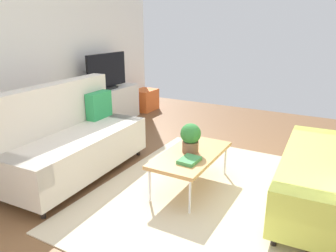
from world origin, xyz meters
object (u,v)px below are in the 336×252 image
at_px(couch_green, 336,168).
at_px(tv, 107,72).
at_px(vase_0, 82,90).
at_px(bottle_0, 93,89).
at_px(tv_console, 108,106).
at_px(couch_beige, 71,140).
at_px(bottle_2, 100,86).
at_px(table_book_0, 189,160).
at_px(potted_plant, 191,137).
at_px(storage_trunk, 145,100).
at_px(bottle_1, 96,85).
at_px(coffee_table, 191,155).

relative_size(couch_green, tv, 1.94).
relative_size(vase_0, bottle_0, 1.00).
bearing_deg(tv_console, couch_beige, -152.15).
height_order(tv, bottle_2, tv).
bearing_deg(tv, couch_green, -107.85).
distance_m(tv_console, table_book_0, 3.07).
xyz_separation_m(vase_0, bottle_2, (0.36, -0.09, 0.03)).
bearing_deg(couch_green, potted_plant, 97.83).
relative_size(storage_trunk, bottle_0, 3.68).
height_order(couch_green, bottle_2, couch_green).
bearing_deg(bottle_2, table_book_0, -121.67).
bearing_deg(bottle_0, couch_green, -102.14).
distance_m(couch_green, table_book_0, 1.43).
bearing_deg(bottle_0, table_book_0, -118.35).
bearing_deg(couch_beige, potted_plant, 103.45).
height_order(tv, storage_trunk, tv).
xyz_separation_m(couch_beige, vase_0, (1.33, 1.06, 0.27)).
xyz_separation_m(storage_trunk, bottle_1, (-1.42, 0.06, 0.54)).
height_order(couch_green, potted_plant, couch_green).
bearing_deg(vase_0, couch_green, -99.51).
distance_m(tv, bottle_2, 0.31).
xyz_separation_m(coffee_table, vase_0, (0.94, 2.48, 0.32)).
distance_m(couch_green, coffee_table, 1.45).
relative_size(coffee_table, vase_0, 7.81).
bearing_deg(couch_beige, bottle_1, -151.54).
bearing_deg(table_book_0, couch_green, -68.82).
distance_m(tv_console, storage_trunk, 1.11).
relative_size(tv, bottle_2, 5.17).
height_order(coffee_table, vase_0, vase_0).
height_order(vase_0, bottle_1, bottle_1).
height_order(couch_beige, vase_0, couch_beige).
relative_size(couch_beige, table_book_0, 8.08).
relative_size(couch_beige, storage_trunk, 3.73).
relative_size(storage_trunk, potted_plant, 1.58).
xyz_separation_m(table_book_0, bottle_2, (1.53, 2.48, 0.30)).
distance_m(tv_console, bottle_1, 0.55).
xyz_separation_m(couch_green, coffee_table, (-0.29, 1.42, -0.05)).
height_order(couch_beige, coffee_table, couch_beige).
distance_m(couch_beige, storage_trunk, 3.16).
bearing_deg(vase_0, potted_plant, -110.56).
height_order(couch_beige, bottle_1, couch_beige).
relative_size(tv_console, bottle_1, 5.87).
bearing_deg(coffee_table, bottle_1, 63.31).
relative_size(potted_plant, bottle_2, 1.71).
bearing_deg(bottle_0, couch_beige, -147.08).
bearing_deg(couch_beige, vase_0, -144.41).
height_order(coffee_table, storage_trunk, storage_trunk).
bearing_deg(bottle_0, vase_0, 151.55).
bearing_deg(tv_console, bottle_1, -172.91).
bearing_deg(couch_beige, bottle_0, -149.99).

